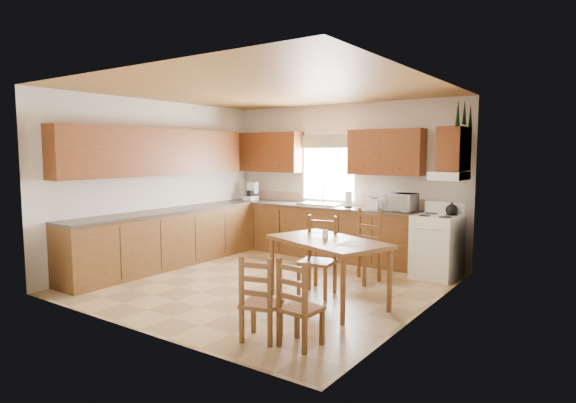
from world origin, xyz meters
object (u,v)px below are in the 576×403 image
Objects in this scene: dining_table at (328,271)px; chair_far_right at (317,257)px; chair_far_left at (362,246)px; chair_near_left at (301,302)px; chair_near_right at (261,298)px; stove at (437,247)px; microwave at (399,202)px.

dining_table is 1.46× the size of chair_far_right.
chair_near_left is at bearing -65.65° from chair_far_left.
chair_far_right is at bearing -93.12° from chair_near_right.
microwave reaches higher than stove.
stove is at bearing -15.68° from microwave.
dining_table is at bearing -104.49° from stove.
chair_far_left is 0.94m from chair_far_right.
chair_near_right is at bearing -86.44° from microwave.
chair_near_left is at bearing -89.07° from stove.
chair_far_left is 1.01× the size of chair_far_right.
chair_far_left reaches higher than chair_near_left.
stove is 2.11m from dining_table.
microwave is at bearing 109.13° from dining_table.
chair_near_left is at bearing -79.86° from microwave.
chair_far_right is at bearing -95.49° from microwave.
chair_far_left is (-0.11, -1.08, -0.55)m from microwave.
chair_near_left is at bearing -72.90° from chair_far_right.
microwave is at bearing 166.87° from stove.
chair_far_left is at bearing 69.57° from chair_far_right.
stove is 0.90× the size of chair_far_right.
stove is at bearing 89.53° from dining_table.
stove is at bearing -91.17° from chair_near_left.
microwave reaches higher than chair_far_left.
chair_far_right reaches higher than chair_near_left.
chair_near_left is at bearing -51.04° from dining_table.
chair_near_right is (-0.66, -3.37, -0.03)m from stove.
chair_near_left is (0.46, -1.30, 0.03)m from dining_table.
chair_near_left is 0.42m from chair_near_right.
microwave is 0.47× the size of chair_far_left.
dining_table is at bearing -73.68° from chair_far_left.
chair_near_right reaches higher than dining_table.
stove is 1.89× the size of microwave.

